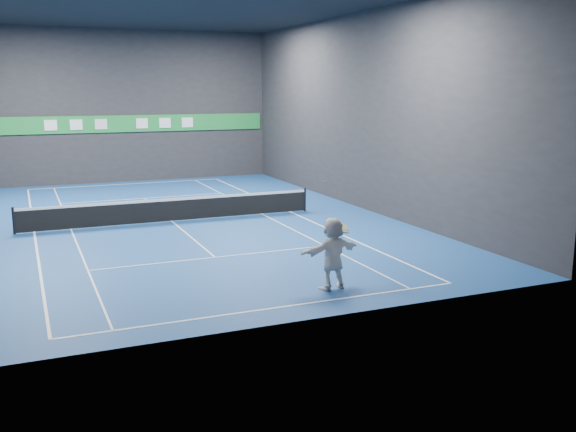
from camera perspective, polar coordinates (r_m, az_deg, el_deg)
name	(u,v)px	position (r m, az deg, el deg)	size (l,w,h in m)	color
ground	(172,222)	(27.75, -10.25, -0.49)	(26.00, 26.00, 0.00)	navy
ceiling	(164,1)	(27.40, -10.94, 18.27)	(26.00, 26.00, 0.00)	black
wall_back	(121,107)	(39.99, -14.66, 9.38)	(18.00, 0.10, 9.00)	#262629
wall_front	(293,136)	(14.79, 0.45, 7.13)	(18.00, 0.10, 9.00)	#262629
wall_right	(360,112)	(30.43, 6.41, 9.19)	(0.10, 26.00, 9.00)	#262629
baseline_near	(276,308)	(16.73, -1.10, -8.16)	(10.98, 0.08, 0.01)	white
baseline_far	(127,184)	(39.28, -14.10, 2.78)	(10.98, 0.08, 0.01)	white
sideline_doubles_left	(34,233)	(27.13, -21.63, -1.38)	(0.08, 23.78, 0.01)	white
sideline_doubles_right	(291,212)	(29.40, 0.24, 0.35)	(0.08, 23.78, 0.01)	white
sideline_singles_left	(71,230)	(27.18, -18.72, -1.15)	(0.06, 23.78, 0.01)	white
sideline_singles_right	(263,214)	(28.89, -2.28, 0.15)	(0.06, 23.78, 0.01)	white
service_line_near	(215,257)	(21.70, -6.49, -3.66)	(8.23, 0.06, 0.01)	white
service_line_far	(144,198)	(33.92, -12.64, 1.55)	(8.23, 0.06, 0.01)	white
center_service_line	(172,222)	(27.75, -10.25, -0.49)	(0.06, 12.80, 0.01)	white
player	(333,253)	(18.06, 4.00, -3.31)	(1.91, 0.61, 2.06)	silver
tennis_ball	(326,182)	(17.68, 3.36, 3.06)	(0.06, 0.06, 0.06)	#E6F929
tennis_net	(172,209)	(27.65, -10.29, 0.60)	(12.50, 0.10, 1.07)	black
sponsor_banner	(122,124)	(39.97, -14.58, 7.94)	(17.64, 0.11, 1.00)	#1E8C39
tennis_racket	(343,231)	(18.12, 4.94, -1.32)	(0.42, 0.39, 0.62)	#B01412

